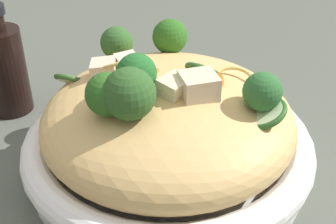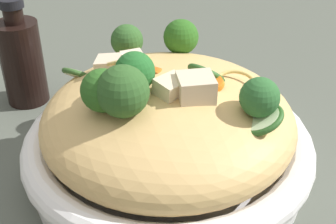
{
  "view_description": "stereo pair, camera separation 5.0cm",
  "coord_description": "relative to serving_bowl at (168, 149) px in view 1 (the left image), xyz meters",
  "views": [
    {
      "loc": [
        -0.19,
        0.37,
        0.35
      ],
      "look_at": [
        0.0,
        0.0,
        0.08
      ],
      "focal_mm": 48.83,
      "sensor_mm": 36.0,
      "label": 1
    },
    {
      "loc": [
        -0.23,
        0.35,
        0.35
      ],
      "look_at": [
        0.0,
        0.0,
        0.08
      ],
      "focal_mm": 48.83,
      "sensor_mm": 36.0,
      "label": 2
    }
  ],
  "objects": [
    {
      "name": "ground_plane",
      "position": [
        0.0,
        0.0,
        -0.03
      ],
      "size": [
        3.0,
        3.0,
        0.0
      ],
      "primitive_type": "plane",
      "color": "#4D5248"
    },
    {
      "name": "serving_bowl",
      "position": [
        0.0,
        0.0,
        0.0
      ],
      "size": [
        0.33,
        0.33,
        0.06
      ],
      "color": "white",
      "rests_on": "ground_plane"
    },
    {
      "name": "noodle_heap",
      "position": [
        0.0,
        -0.0,
        0.04
      ],
      "size": [
        0.28,
        0.28,
        0.11
      ],
      "color": "tan",
      "rests_on": "serving_bowl"
    },
    {
      "name": "broccoli_florets",
      "position": [
        0.02,
        0.0,
        0.1
      ],
      "size": [
        0.25,
        0.23,
        0.08
      ],
      "color": "#9FB973",
      "rests_on": "serving_bowl"
    },
    {
      "name": "carrot_coins",
      "position": [
        0.02,
        -0.0,
        0.09
      ],
      "size": [
        0.14,
        0.09,
        0.02
      ],
      "color": "orange",
      "rests_on": "serving_bowl"
    },
    {
      "name": "zucchini_slices",
      "position": [
        -0.0,
        -0.01,
        0.08
      ],
      "size": [
        0.28,
        0.09,
        0.05
      ],
      "color": "beige",
      "rests_on": "serving_bowl"
    },
    {
      "name": "chicken_chunks",
      "position": [
        0.0,
        0.01,
        0.09
      ],
      "size": [
        0.16,
        0.08,
        0.04
      ],
      "color": "beige",
      "rests_on": "serving_bowl"
    },
    {
      "name": "soy_sauce_bottle",
      "position": [
        0.26,
        -0.02,
        0.04
      ],
      "size": [
        0.06,
        0.06,
        0.15
      ],
      "color": "black",
      "rests_on": "ground_plane"
    }
  ]
}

